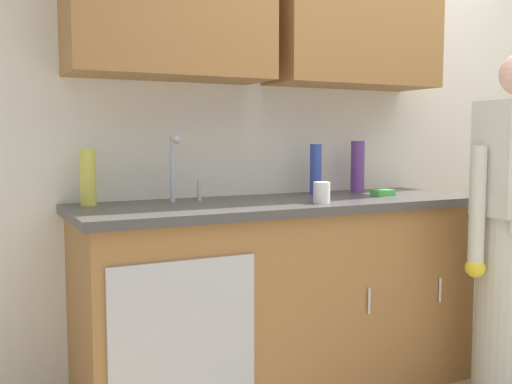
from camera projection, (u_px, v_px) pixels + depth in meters
kitchen_wall_with_uppers at (322, 93)px, 3.19m from camera, size 4.80×0.44×2.70m
counter_cabinet at (281, 302)px, 2.84m from camera, size 1.90×0.62×0.90m
countertop at (282, 204)px, 2.80m from camera, size 1.96×0.66×0.04m
sink at (192, 208)px, 2.60m from camera, size 0.50×0.36×0.35m
bottle_dish_liquid at (358, 167)px, 3.19m from camera, size 0.07×0.07×0.28m
bottle_cleaner_spray at (88, 178)px, 2.57m from camera, size 0.07×0.07×0.24m
bottle_water_short at (316, 169)px, 3.06m from camera, size 0.06×0.06×0.26m
cup_by_sink at (322, 192)px, 2.67m from camera, size 0.08×0.08×0.10m
sponge at (383, 193)px, 3.01m from camera, size 0.11×0.07×0.03m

